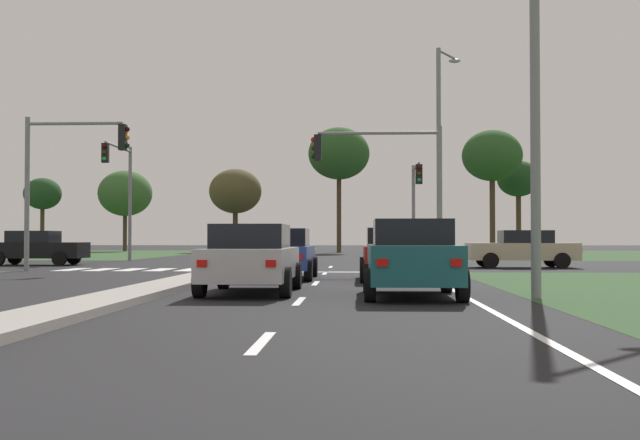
{
  "coord_description": "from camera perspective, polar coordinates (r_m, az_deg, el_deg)",
  "views": [
    {
      "loc": [
        4.61,
        -5.11,
        1.22
      ],
      "look_at": [
        2.67,
        36.04,
        2.17
      ],
      "focal_mm": 44.15,
      "sensor_mm": 36.0,
      "label": 1
    }
  ],
  "objects": [
    {
      "name": "lane_dash_fourth",
      "position": [
        27.15,
        0.35,
        -3.89
      ],
      "size": [
        0.14,
        2.0,
        0.01
      ],
      "primitive_type": "cube",
      "color": "silver",
      "rests_on": "ground"
    },
    {
      "name": "stop_bar_near",
      "position": [
        28.15,
        1.05,
        -3.8
      ],
      "size": [
        6.4,
        0.5,
        0.01
      ],
      "primitive_type": "cube",
      "color": "silver",
      "rests_on": "ground"
    },
    {
      "name": "car_beige_near",
      "position": [
        33.46,
        14.47,
        -2.02
      ],
      "size": [
        4.47,
        1.96,
        1.54
      ],
      "rotation": [
        0.0,
        0.0,
        1.57
      ],
      "color": "#BCAD8E",
      "rests_on": "ground"
    },
    {
      "name": "ground_plane",
      "position": [
        35.43,
        -4.79,
        -3.29
      ],
      "size": [
        200.0,
        200.0,
        0.0
      ],
      "primitive_type": "plane",
      "color": "black"
    },
    {
      "name": "lane_dash_fifth",
      "position": [
        33.14,
        0.78,
        -3.42
      ],
      "size": [
        0.14,
        2.0,
        0.01
      ],
      "primitive_type": "cube",
      "color": "silver",
      "rests_on": "ground"
    },
    {
      "name": "treeline_second",
      "position": [
        75.31,
        -13.94,
        1.87
      ],
      "size": [
        4.98,
        4.98,
        7.51
      ],
      "color": "#423323",
      "rests_on": "ground"
    },
    {
      "name": "street_lamp_second",
      "position": [
        35.38,
        8.72,
        5.4
      ],
      "size": [
        1.3,
        1.9,
        9.64
      ],
      "color": "gray",
      "rests_on": "ground"
    },
    {
      "name": "street_lamp_near",
      "position": [
        17.04,
        15.71,
        10.74
      ],
      "size": [
        1.88,
        1.97,
        8.41
      ],
      "color": "gray",
      "rests_on": "ground"
    },
    {
      "name": "treeline_fourth",
      "position": [
        66.78,
        1.38,
        4.81
      ],
      "size": [
        5.19,
        5.19,
        10.6
      ],
      "color": "#423323",
      "rests_on": "ground"
    },
    {
      "name": "traffic_signal_near_left",
      "position": [
        30.62,
        -18.09,
        3.73
      ],
      "size": [
        3.93,
        0.32,
        5.71
      ],
      "color": "gray",
      "rests_on": "ground"
    },
    {
      "name": "edge_line_right",
      "position": [
        17.3,
        10.17,
        -5.33
      ],
      "size": [
        0.14,
        24.0,
        0.01
      ],
      "primitive_type": "cube",
      "color": "silver",
      "rests_on": "ground"
    },
    {
      "name": "median_island_near",
      "position": [
        16.8,
        -13.3,
        -5.21
      ],
      "size": [
        1.2,
        22.0,
        0.14
      ],
      "primitive_type": "cube",
      "color": "gray",
      "rests_on": "ground"
    },
    {
      "name": "car_navy_seventh",
      "position": [
        45.25,
        -6.17,
        -1.84
      ],
      "size": [
        2.05,
        4.47,
        1.58
      ],
      "rotation": [
        0.0,
        0.0,
        3.14
      ],
      "color": "#161E47",
      "rests_on": "ground"
    },
    {
      "name": "lane_dash_second",
      "position": [
        15.19,
        -1.51,
        -5.91
      ],
      "size": [
        0.14,
        2.0,
        0.01
      ],
      "primitive_type": "cube",
      "color": "silver",
      "rests_on": "ground"
    },
    {
      "name": "crosswalk_bar_fourth",
      "position": [
        30.88,
        -11.5,
        -3.55
      ],
      "size": [
        0.7,
        2.8,
        0.01
      ],
      "primitive_type": "cube",
      "color": "silver",
      "rests_on": "ground"
    },
    {
      "name": "treeline_third",
      "position": [
        68.71,
        -6.15,
        2.07
      ],
      "size": [
        4.55,
        4.55,
        7.24
      ],
      "color": "#423323",
      "rests_on": "ground"
    },
    {
      "name": "treeline_near",
      "position": [
        74.54,
        -19.47,
        1.77
      ],
      "size": [
        3.31,
        3.31,
        6.6
      ],
      "color": "#423323",
      "rests_on": "ground"
    },
    {
      "name": "car_black_fourth",
      "position": [
        37.84,
        -19.9,
        -1.89
      ],
      "size": [
        4.39,
        1.99,
        1.55
      ],
      "rotation": [
        0.0,
        0.0,
        -1.57
      ],
      "color": "black",
      "rests_on": "ground"
    },
    {
      "name": "crosswalk_bar_second",
      "position": [
        31.52,
        -15.57,
        -3.48
      ],
      "size": [
        0.7,
        2.8,
        0.01
      ],
      "primitive_type": "cube",
      "color": "silver",
      "rests_on": "ground"
    },
    {
      "name": "lane_dash_third",
      "position": [
        21.17,
        -0.32,
        -4.61
      ],
      "size": [
        0.14,
        2.0,
        0.01
      ],
      "primitive_type": "cube",
      "color": "silver",
      "rests_on": "ground"
    },
    {
      "name": "car_teal_fifth",
      "position": [
        16.4,
        6.63,
        -2.73
      ],
      "size": [
        1.97,
        4.25,
        1.6
      ],
      "color": "#19565B",
      "rests_on": "ground"
    },
    {
      "name": "car_silver_eighth",
      "position": [
        17.49,
        -4.97,
        -2.76
      ],
      "size": [
        1.98,
        4.54,
        1.52
      ],
      "color": "#B7B7BC",
      "rests_on": "ground"
    },
    {
      "name": "median_island_far",
      "position": [
        60.3,
        -1.69,
        -2.42
      ],
      "size": [
        1.2,
        36.0,
        0.14
      ],
      "primitive_type": "cube",
      "color": "gray",
      "rests_on": "ground"
    },
    {
      "name": "traffic_signal_near_right",
      "position": [
        28.64,
        5.13,
        3.58
      ],
      "size": [
        4.76,
        0.32,
        5.29
      ],
      "color": "gray",
      "rests_on": "ground"
    },
    {
      "name": "car_grey_sixth",
      "position": [
        51.71,
        -4.93,
        -1.78
      ],
      "size": [
        1.96,
        4.37,
        1.57
      ],
      "rotation": [
        0.0,
        0.0,
        3.14
      ],
      "color": "slate",
      "rests_on": "ground"
    },
    {
      "name": "pedestrian_at_median",
      "position": [
        44.27,
        -3.5,
        -1.43
      ],
      "size": [
        0.34,
        0.34,
        1.66
      ],
      "rotation": [
        0.0,
        0.0,
        1.99
      ],
      "color": "#9E8966",
      "rests_on": "median_island_far"
    },
    {
      "name": "crosswalk_bar_fifth",
      "position": [
        30.62,
        -9.41,
        -3.58
      ],
      "size": [
        0.7,
        2.8,
        0.01
      ],
      "primitive_type": "cube",
      "color": "silver",
      "rests_on": "ground"
    },
    {
      "name": "car_blue_second",
      "position": [
        23.49,
        -2.75,
        -2.42
      ],
      "size": [
        1.95,
        4.37,
        1.5
      ],
      "color": "navy",
      "rests_on": "ground"
    },
    {
      "name": "crosswalk_bar_near",
      "position": [
        31.9,
        -17.53,
        -3.44
      ],
      "size": [
        0.7,
        2.8,
        0.01
      ],
      "primitive_type": "cube",
      "color": "silver",
      "rests_on": "ground"
    },
    {
      "name": "crosswalk_bar_third",
      "position": [
        31.18,
        -13.55,
        -3.52
      ],
      "size": [
        0.7,
        2.8,
        0.01
      ],
      "primitive_type": "cube",
      "color": "silver",
      "rests_on": "ground"
    },
    {
      "name": "grass_verge_far_right",
      "position": [
        63.18,
        22.02,
        -2.33
      ],
      "size": [
        35.0,
        35.0,
        0.01
      ],
      "primitive_type": "cube",
      "color": "#2D4C28",
      "rests_on": "ground"
    },
    {
      "name": "traffic_signal_far_left",
      "position": [
        42.08,
        -14.2,
        2.76
      ],
      "size": [
        0.32,
        4.55,
        6.13
      ],
      "color": "gray",
      "rests_on": "ground"
    },
    {
      "name": "lane_dash_near",
      "position": [
        9.25,
        -4.28,
        -8.86
      ],
      "size": [
        0.14,
        2.0,
        0.01
      ],
      "primitive_type": "cube",
      "color": "silver",
      "rests_on": "ground"
    },
    {
      "name": "treeline_fifth",
      "position": [
        67.45,
        12.37,
        4.53
      ],
      "size": [
        5.02,
        5.02,
        10.26
      ],
      "color": "#423323",
      "rests_on": "ground"
    },
    {
      "name": "car_red_third",
      "position": [
        22.88,
        5.35,
        -2.44
      ],
      "size": [
        1.95,
        4.42,
        1.51
      ],
      "color": "#A31919",
      "rests_on": "ground"
    },
    {
      "name": "traffic_signal_far_right",
      "position": [
        40.37,
        6.94,
        1.91
      ],
      "size": [
        0.32,
        4.08,
        5.08
      ],
      "color": "gray",
      "rests_on": "ground"
    },
    {
      "name": "treeline_sixth",
      "position": [
        73.15,
        14.18,
        2.85
      ],
      "size": [
        3.81,
        3.81,
        8.2
      ],
      "color": "#423323",
      "rests_on": "ground"
    }
  ]
}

